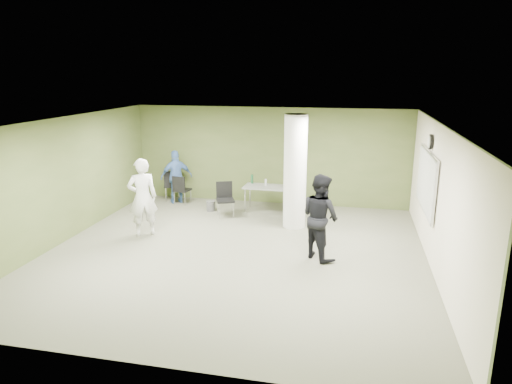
% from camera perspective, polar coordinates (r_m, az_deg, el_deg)
% --- Properties ---
extents(floor, '(8.00, 8.00, 0.00)m').
position_cam_1_polar(floor, '(9.89, -2.60, -7.60)').
color(floor, '#5A5B48').
rests_on(floor, ground).
extents(ceiling, '(8.00, 8.00, 0.00)m').
position_cam_1_polar(ceiling, '(9.19, -2.80, 8.75)').
color(ceiling, white).
rests_on(ceiling, wall_back).
extents(wall_back, '(8.00, 2.80, 0.02)m').
position_cam_1_polar(wall_back, '(13.26, 1.74, 4.52)').
color(wall_back, '#455628').
rests_on(wall_back, floor).
extents(wall_left, '(0.02, 8.00, 2.80)m').
position_cam_1_polar(wall_left, '(11.14, -23.01, 1.34)').
color(wall_left, '#455628').
rests_on(wall_left, floor).
extents(wall_right_cream, '(0.02, 8.00, 2.80)m').
position_cam_1_polar(wall_right_cream, '(9.29, 21.91, -1.06)').
color(wall_right_cream, beige).
rests_on(wall_right_cream, floor).
extents(column, '(0.56, 0.56, 2.80)m').
position_cam_1_polar(column, '(11.17, 4.91, 2.52)').
color(column, silver).
rests_on(column, floor).
extents(whiteboard, '(0.05, 2.30, 1.30)m').
position_cam_1_polar(whiteboard, '(10.40, 20.50, 1.27)').
color(whiteboard, silver).
rests_on(whiteboard, wall_right_cream).
extents(wall_clock, '(0.06, 0.32, 0.32)m').
position_cam_1_polar(wall_clock, '(10.25, 20.94, 5.89)').
color(wall_clock, black).
rests_on(wall_clock, wall_right_cream).
extents(folding_table, '(1.53, 0.71, 0.97)m').
position_cam_1_polar(folding_table, '(12.53, 1.85, 0.48)').
color(folding_table, gray).
rests_on(folding_table, floor).
extents(wastebasket, '(0.25, 0.25, 0.28)m').
position_cam_1_polar(wastebasket, '(12.78, -5.67, -1.74)').
color(wastebasket, '#4C4C4C').
rests_on(wastebasket, floor).
extents(chair_back_left, '(0.60, 0.60, 0.94)m').
position_cam_1_polar(chair_back_left, '(13.85, -10.47, 1.12)').
color(chair_back_left, black).
rests_on(chair_back_left, floor).
extents(chair_back_right, '(0.49, 0.49, 0.85)m').
position_cam_1_polar(chair_back_right, '(13.43, -9.37, 0.51)').
color(chair_back_right, black).
rests_on(chair_back_right, floor).
extents(chair_table_left, '(0.60, 0.60, 0.92)m').
position_cam_1_polar(chair_table_left, '(12.23, -3.91, -0.54)').
color(chair_table_left, black).
rests_on(chair_table_left, floor).
extents(chair_table_right, '(0.57, 0.57, 1.01)m').
position_cam_1_polar(chair_table_right, '(12.31, 4.74, -0.19)').
color(chair_table_right, black).
rests_on(chair_table_right, floor).
extents(woman_white, '(0.81, 0.74, 1.85)m').
position_cam_1_polar(woman_white, '(10.97, -14.00, -0.65)').
color(woman_white, silver).
rests_on(woman_white, floor).
extents(man_black, '(1.09, 1.09, 1.79)m').
position_cam_1_polar(man_black, '(9.44, 8.02, -3.08)').
color(man_black, black).
rests_on(man_black, floor).
extents(man_blue, '(0.98, 0.80, 1.57)m').
position_cam_1_polar(man_blue, '(13.56, -9.91, 1.88)').
color(man_blue, '#4469AA').
rests_on(man_blue, floor).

